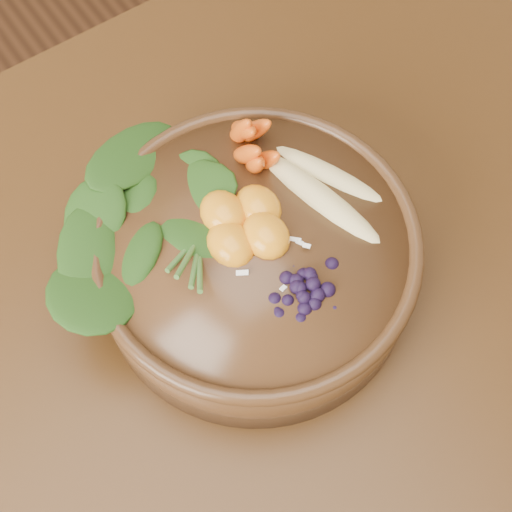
# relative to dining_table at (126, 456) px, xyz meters

# --- Properties ---
(dining_table) EXTENTS (1.60, 0.90, 0.75)m
(dining_table) POSITION_rel_dining_table_xyz_m (0.00, 0.00, 0.00)
(dining_table) COLOR #331C0C
(dining_table) RESTS_ON ground
(stoneware_bowl) EXTENTS (0.33, 0.33, 0.08)m
(stoneware_bowl) POSITION_rel_dining_table_xyz_m (0.20, 0.05, 0.13)
(stoneware_bowl) COLOR #51321B
(stoneware_bowl) RESTS_ON dining_table
(kale_heap) EXTENTS (0.22, 0.20, 0.05)m
(kale_heap) POSITION_rel_dining_table_xyz_m (0.15, 0.11, 0.20)
(kale_heap) COLOR #214812
(kale_heap) RESTS_ON stoneware_bowl
(carrot_cluster) EXTENTS (0.07, 0.07, 0.08)m
(carrot_cluster) POSITION_rel_dining_table_xyz_m (0.25, 0.14, 0.22)
(carrot_cluster) COLOR #E35B18
(carrot_cluster) RESTS_ON stoneware_bowl
(banana_halves) EXTENTS (0.10, 0.17, 0.03)m
(banana_halves) POSITION_rel_dining_table_xyz_m (0.29, 0.07, 0.19)
(banana_halves) COLOR #E0CC84
(banana_halves) RESTS_ON stoneware_bowl
(mandarin_cluster) EXTENTS (0.10, 0.11, 0.03)m
(mandarin_cluster) POSITION_rel_dining_table_xyz_m (0.20, 0.07, 0.19)
(mandarin_cluster) COLOR orange
(mandarin_cluster) RESTS_ON stoneware_bowl
(blueberry_pile) EXTENTS (0.15, 0.12, 0.04)m
(blueberry_pile) POSITION_rel_dining_table_xyz_m (0.21, -0.01, 0.20)
(blueberry_pile) COLOR black
(blueberry_pile) RESTS_ON stoneware_bowl
(coconut_flakes) EXTENTS (0.10, 0.08, 0.01)m
(coconut_flakes) POSITION_rel_dining_table_xyz_m (0.21, 0.03, 0.18)
(coconut_flakes) COLOR white
(coconut_flakes) RESTS_ON stoneware_bowl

